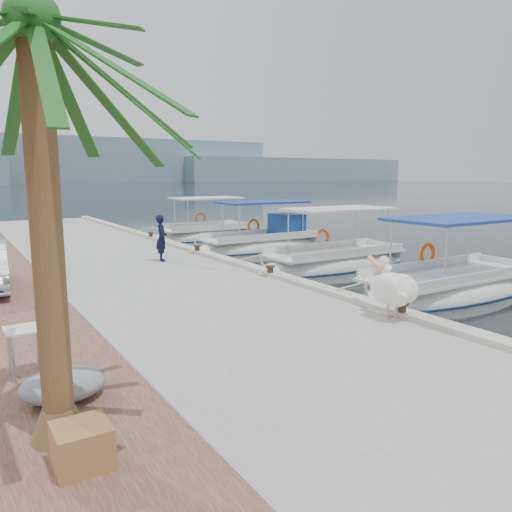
{
  "coord_description": "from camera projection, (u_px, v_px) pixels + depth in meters",
  "views": [
    {
      "loc": [
        -8.27,
        -10.47,
        3.46
      ],
      "look_at": [
        -1.0,
        1.24,
        1.2
      ],
      "focal_mm": 35.0,
      "sensor_mm": 36.0,
      "label": 1
    }
  ],
  "objects": [
    {
      "name": "fishing_caique_c",
      "position": [
        334.0,
        264.0,
        18.75
      ],
      "size": [
        6.75,
        2.34,
        2.83
      ],
      "color": "silver",
      "rests_on": "ground"
    },
    {
      "name": "quay_curb",
      "position": [
        219.0,
        257.0,
        17.63
      ],
      "size": [
        0.44,
        40.0,
        0.12
      ],
      "primitive_type": "cube",
      "color": "#ACA899",
      "rests_on": "concrete_quay"
    },
    {
      "name": "tarp_bundle",
      "position": [
        63.0,
        385.0,
        6.62
      ],
      "size": [
        1.1,
        0.9,
        0.4
      ],
      "primitive_type": "ellipsoid",
      "color": "gray",
      "rests_on": "cobblestone_strip"
    },
    {
      "name": "date_palm",
      "position": [
        32.0,
        22.0,
        4.96
      ],
      "size": [
        4.6,
        4.6,
        5.4
      ],
      "color": "brown",
      "rests_on": "cobblestone_strip"
    },
    {
      "name": "mooring_bollards",
      "position": [
        270.0,
        270.0,
        14.6
      ],
      "size": [
        0.28,
        20.28,
        0.33
      ],
      "color": "black",
      "rests_on": "concrete_quay"
    },
    {
      "name": "wooden_crate",
      "position": [
        82.0,
        446.0,
        5.1
      ],
      "size": [
        0.55,
        0.55,
        0.44
      ],
      "primitive_type": "cube",
      "color": "brown",
      "rests_on": "cobblestone_strip"
    },
    {
      "name": "fishing_caique_e",
      "position": [
        204.0,
        236.0,
        27.19
      ],
      "size": [
        5.98,
        2.39,
        2.83
      ],
      "color": "silver",
      "rests_on": "ground"
    },
    {
      "name": "pelican",
      "position": [
        392.0,
        288.0,
        10.28
      ],
      "size": [
        0.83,
        1.61,
        1.25
      ],
      "color": "tan",
      "rests_on": "concrete_quay"
    },
    {
      "name": "folding_table",
      "position": [
        25.0,
        342.0,
        7.35
      ],
      "size": [
        0.55,
        0.55,
        0.73
      ],
      "color": "silver",
      "rests_on": "cobblestone_strip"
    },
    {
      "name": "fishing_caique_d",
      "position": [
        262.0,
        245.0,
        23.29
      ],
      "size": [
        6.84,
        2.23,
        2.83
      ],
      "color": "silver",
      "rests_on": "ground"
    },
    {
      "name": "fishing_caique_b",
      "position": [
        452.0,
        289.0,
        14.68
      ],
      "size": [
        7.21,
        2.56,
        2.83
      ],
      "color": "silver",
      "rests_on": "ground"
    },
    {
      "name": "fisherman",
      "position": [
        162.0,
        238.0,
        17.12
      ],
      "size": [
        0.5,
        0.65,
        1.59
      ],
      "primitive_type": "imported",
      "rotation": [
        0.0,
        0.0,
        1.36
      ],
      "color": "black",
      "rests_on": "concrete_quay"
    },
    {
      "name": "ground",
      "position": [
        311.0,
        302.0,
        13.64
      ],
      "size": [
        400.0,
        400.0,
        0.0
      ],
      "primitive_type": "plane",
      "color": "black",
      "rests_on": "ground"
    },
    {
      "name": "distant_hills",
      "position": [
        55.0,
        164.0,
        196.76
      ],
      "size": [
        330.0,
        60.0,
        18.0
      ],
      "color": "gray",
      "rests_on": "ground"
    },
    {
      "name": "concrete_quay",
      "position": [
        143.0,
        274.0,
        16.23
      ],
      "size": [
        6.0,
        40.0,
        0.5
      ],
      "primitive_type": "cube",
      "color": "gray",
      "rests_on": "ground"
    }
  ]
}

